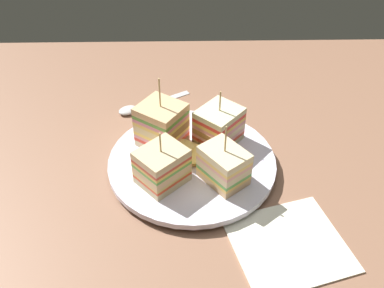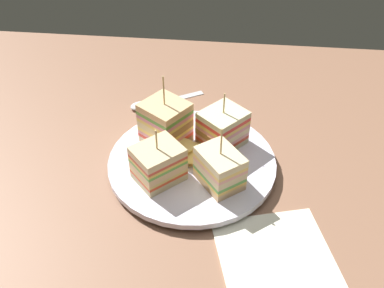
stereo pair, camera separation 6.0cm
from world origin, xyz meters
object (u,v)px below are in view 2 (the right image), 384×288
at_px(sandwich_wedge_3, 220,168).
at_px(chip_pile, 190,153).
at_px(spoon, 150,104).
at_px(napkin, 275,253).
at_px(sandwich_wedge_1, 166,123).
at_px(plate, 192,163).
at_px(sandwich_wedge_2, 158,163).
at_px(sandwich_wedge_0, 222,128).

distance_m(sandwich_wedge_3, chip_pile, 0.07).
bearing_deg(spoon, sandwich_wedge_3, 94.21).
bearing_deg(chip_pile, napkin, -50.60).
xyz_separation_m(sandwich_wedge_1, napkin, (0.16, -0.19, -0.05)).
height_order(sandwich_wedge_1, sandwich_wedge_3, sandwich_wedge_1).
bearing_deg(napkin, spoon, 125.36).
bearing_deg(plate, sandwich_wedge_1, 138.13).
distance_m(sandwich_wedge_1, sandwich_wedge_3, 0.12).
height_order(plate, sandwich_wedge_2, sandwich_wedge_2).
bearing_deg(napkin, sandwich_wedge_2, 147.78).
relative_size(sandwich_wedge_2, sandwich_wedge_3, 0.91).
bearing_deg(sandwich_wedge_1, spoon, 148.05).
distance_m(spoon, napkin, 0.37).
distance_m(plate, sandwich_wedge_1, 0.07).
bearing_deg(sandwich_wedge_1, plate, -6.94).
bearing_deg(napkin, sandwich_wedge_3, 126.70).
relative_size(sandwich_wedge_1, chip_pile, 1.61).
height_order(plate, sandwich_wedge_1, sandwich_wedge_1).
xyz_separation_m(plate, sandwich_wedge_1, (-0.05, 0.04, 0.04)).
relative_size(plate, sandwich_wedge_2, 2.92).
height_order(chip_pile, napkin, chip_pile).
bearing_deg(sandwich_wedge_1, sandwich_wedge_0, 37.15).
bearing_deg(sandwich_wedge_2, sandwich_wedge_0, 3.23).
relative_size(plate, sandwich_wedge_3, 2.65).
relative_size(sandwich_wedge_1, sandwich_wedge_3, 1.22).
height_order(sandwich_wedge_0, napkin, sandwich_wedge_0).
bearing_deg(sandwich_wedge_1, sandwich_wedge_3, -8.53).
bearing_deg(plate, chip_pile, 131.10).
bearing_deg(plate, sandwich_wedge_2, -134.03).
height_order(sandwich_wedge_2, sandwich_wedge_3, sandwich_wedge_3).
bearing_deg(spoon, napkin, 94.92).
distance_m(sandwich_wedge_0, sandwich_wedge_2, 0.12).
relative_size(spoon, napkin, 0.96).
relative_size(chip_pile, napkin, 0.52).
height_order(sandwich_wedge_0, sandwich_wedge_1, sandwich_wedge_1).
bearing_deg(spoon, sandwich_wedge_1, 82.67).
xyz_separation_m(sandwich_wedge_0, sandwich_wedge_3, (0.00, -0.09, -0.00)).
bearing_deg(chip_pile, spoon, 120.94).
bearing_deg(spoon, chip_pile, 90.49).
height_order(sandwich_wedge_3, napkin, sandwich_wedge_3).
relative_size(sandwich_wedge_0, sandwich_wedge_2, 1.06).
bearing_deg(napkin, sandwich_wedge_1, 131.49).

